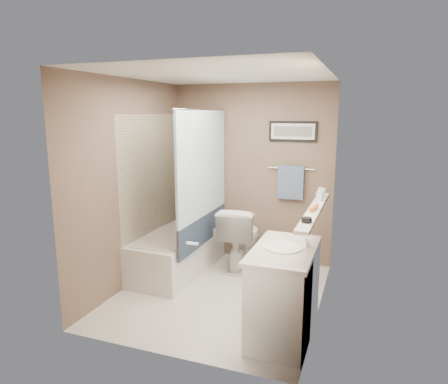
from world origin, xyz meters
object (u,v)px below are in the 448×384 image
(toilet, at_px, (241,237))
(vanity, at_px, (284,295))
(hair_brush_front, at_px, (314,208))
(bathtub, at_px, (177,252))
(soap_bottle, at_px, (320,194))
(candle_bowl_near, at_px, (307,220))
(glass_jar, at_px, (322,193))

(toilet, distance_m, vanity, 1.70)
(toilet, height_order, hair_brush_front, hair_brush_front)
(hair_brush_front, bearing_deg, vanity, -115.44)
(bathtub, xyz_separation_m, soap_bottle, (1.79, -0.21, 0.94))
(toilet, relative_size, candle_bowl_near, 9.25)
(toilet, relative_size, glass_jar, 8.32)
(hair_brush_front, bearing_deg, candle_bowl_near, -90.00)
(bathtub, height_order, candle_bowl_near, candle_bowl_near)
(bathtub, xyz_separation_m, hair_brush_front, (1.79, -0.66, 0.89))
(bathtub, distance_m, vanity, 1.92)
(bathtub, bearing_deg, toilet, 31.86)
(toilet, height_order, vanity, toilet)
(bathtub, height_order, soap_bottle, soap_bottle)
(candle_bowl_near, relative_size, glass_jar, 0.90)
(hair_brush_front, distance_m, glass_jar, 0.61)
(hair_brush_front, xyz_separation_m, soap_bottle, (0.00, 0.45, 0.05))
(glass_jar, bearing_deg, soap_bottle, -90.00)
(bathtub, relative_size, glass_jar, 15.00)
(candle_bowl_near, distance_m, glass_jar, 1.07)
(bathtub, bearing_deg, candle_bowl_near, -29.59)
(candle_bowl_near, xyz_separation_m, soap_bottle, (0.00, 0.91, 0.05))
(soap_bottle, bearing_deg, vanity, -102.40)
(soap_bottle, bearing_deg, toilet, 149.76)
(toilet, xyz_separation_m, candle_bowl_near, (1.06, -1.53, 0.72))
(vanity, distance_m, soap_bottle, 1.17)
(candle_bowl_near, relative_size, soap_bottle, 0.63)
(vanity, bearing_deg, soap_bottle, 78.98)
(vanity, bearing_deg, hair_brush_front, 65.94)
(vanity, height_order, soap_bottle, soap_bottle)
(toilet, distance_m, soap_bottle, 1.45)
(bathtub, distance_m, glass_jar, 2.01)
(bathtub, xyz_separation_m, vanity, (1.60, -1.05, 0.15))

